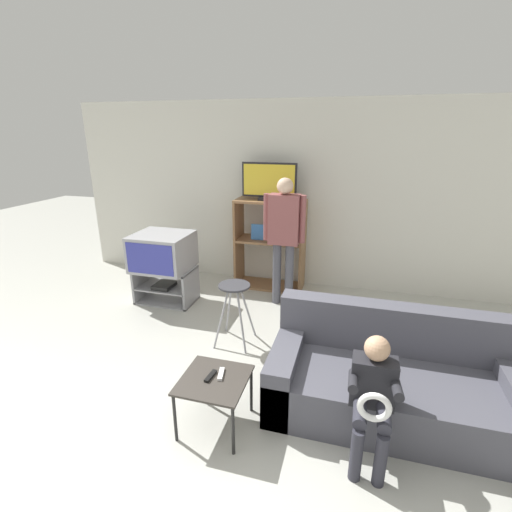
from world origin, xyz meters
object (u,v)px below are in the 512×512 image
at_px(television_main, 163,251).
at_px(media_shelf, 270,244).
at_px(remote_control_white, 221,374).
at_px(folding_stool, 234,297).
at_px(snack_table, 214,384).
at_px(tv_stand, 166,285).
at_px(person_seated_child, 373,392).
at_px(person_standing_adult, 284,230).
at_px(couch, 392,382).
at_px(remote_control_black, 211,376).
at_px(television_flat, 269,182).

distance_m(television_main, media_shelf, 1.50).
relative_size(media_shelf, remote_control_white, 8.94).
height_order(folding_stool, snack_table, folding_stool).
height_order(tv_stand, television_main, television_main).
height_order(remote_control_white, person_seated_child, person_seated_child).
bearing_deg(person_seated_child, folding_stool, 139.77).
height_order(media_shelf, snack_table, media_shelf).
bearing_deg(person_standing_adult, couch, -53.82).
distance_m(television_main, remote_control_black, 2.40).
xyz_separation_m(tv_stand, couch, (2.78, -1.37, 0.04)).
relative_size(television_main, snack_table, 1.43).
xyz_separation_m(television_flat, snack_table, (0.27, -2.76, -1.14)).
height_order(couch, person_seated_child, person_seated_child).
bearing_deg(person_standing_adult, remote_control_white, -90.48).
bearing_deg(snack_table, tv_stand, 127.43).
bearing_deg(television_flat, person_seated_child, -62.92).
bearing_deg(snack_table, television_main, 127.61).
relative_size(snack_table, remote_control_white, 3.44).
bearing_deg(media_shelf, couch, -54.98).
bearing_deg(person_seated_child, television_flat, 117.08).
distance_m(tv_stand, folding_stool, 1.45).
relative_size(television_flat, person_seated_child, 0.83).
height_order(television_flat, person_standing_adult, television_flat).
xyz_separation_m(television_main, person_standing_adult, (1.52, 0.36, 0.31)).
bearing_deg(tv_stand, person_seated_child, -36.02).
bearing_deg(remote_control_black, television_flat, 101.42).
bearing_deg(remote_control_white, person_standing_adult, 76.85).
xyz_separation_m(tv_stand, remote_control_white, (1.50, -1.85, 0.21)).
height_order(tv_stand, couch, couch).
xyz_separation_m(tv_stand, person_seated_child, (2.60, -1.89, 0.30)).
height_order(television_main, person_standing_adult, person_standing_adult).
bearing_deg(television_flat, folding_stool, -89.19).
bearing_deg(remote_control_black, media_shelf, 101.00).
xyz_separation_m(remote_control_black, couch, (1.35, 0.53, -0.17)).
distance_m(media_shelf, person_standing_adult, 0.68).
bearing_deg(person_standing_adult, tv_stand, -166.76).
height_order(television_flat, folding_stool, television_flat).
relative_size(person_standing_adult, person_seated_child, 1.83).
bearing_deg(couch, person_standing_adult, 126.18).
height_order(remote_control_white, person_standing_adult, person_standing_adult).
bearing_deg(television_main, media_shelf, 35.05).
xyz_separation_m(television_main, couch, (2.79, -1.37, -0.43)).
distance_m(television_flat, folding_stool, 1.85).
distance_m(television_main, person_standing_adult, 1.60).
relative_size(folding_stool, snack_table, 1.37).
distance_m(snack_table, remote_control_white, 0.09).
height_order(television_main, remote_control_black, television_main).
distance_m(television_main, person_seated_child, 3.22).
height_order(remote_control_white, couch, couch).
xyz_separation_m(folding_stool, snack_table, (0.24, -1.19, -0.16)).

